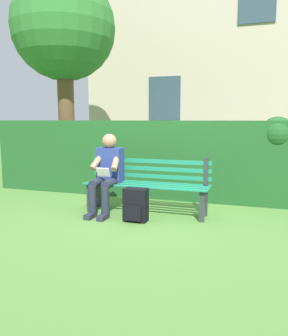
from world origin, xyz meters
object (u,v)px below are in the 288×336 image
at_px(person_seated, 107,171).
at_px(tree, 61,33).
at_px(park_bench, 147,183).
at_px(backpack, 136,205).

relative_size(person_seated, tree, 0.26).
height_order(park_bench, person_seated, person_seated).
bearing_deg(tree, backpack, 135.87).
bearing_deg(park_bench, backpack, 87.64).
relative_size(person_seated, backpack, 2.57).
bearing_deg(park_bench, person_seated, 16.33).
xyz_separation_m(park_bench, person_seated, (0.58, 0.17, 0.18)).
height_order(park_bench, tree, tree).
distance_m(park_bench, tree, 4.37).
bearing_deg(backpack, person_seated, -28.91).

